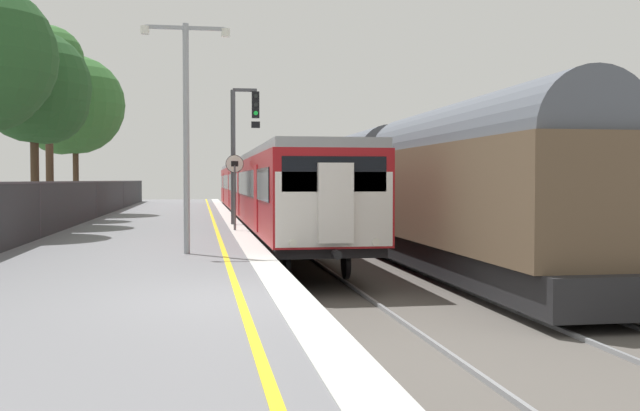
% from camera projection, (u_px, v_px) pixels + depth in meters
% --- Properties ---
extents(ground, '(17.40, 110.00, 1.21)m').
position_uv_depth(ground, '(442.00, 334.00, 10.93)').
color(ground, slate).
extents(commuter_train_at_platform, '(2.83, 40.07, 3.81)m').
position_uv_depth(commuter_train_at_platform, '(262.00, 189.00, 36.09)').
color(commuter_train_at_platform, maroon).
rests_on(commuter_train_at_platform, ground).
extents(freight_train_adjacent_track, '(2.60, 28.30, 4.68)m').
position_uv_depth(freight_train_adjacent_track, '(397.00, 183.00, 26.45)').
color(freight_train_adjacent_track, '#232326').
rests_on(freight_train_adjacent_track, ground).
extents(signal_gantry, '(1.10, 0.24, 5.14)m').
position_uv_depth(signal_gantry, '(240.00, 140.00, 27.78)').
color(signal_gantry, '#47474C').
rests_on(signal_gantry, ground).
extents(speed_limit_sign, '(0.59, 0.08, 2.52)m').
position_uv_depth(speed_limit_sign, '(235.00, 182.00, 24.52)').
color(speed_limit_sign, '#59595B').
rests_on(speed_limit_sign, ground).
extents(platform_lamp_mid, '(2.00, 0.20, 5.22)m').
position_uv_depth(platform_lamp_mid, '(186.00, 117.00, 16.70)').
color(platform_lamp_mid, '#93999E').
rests_on(platform_lamp_mid, ground).
extents(background_tree_centre, '(2.99, 2.99, 8.26)m').
position_uv_depth(background_tree_centre, '(48.00, 65.00, 31.28)').
color(background_tree_centre, '#473323').
rests_on(background_tree_centre, ground).
extents(background_tree_right, '(4.82, 4.80, 7.76)m').
position_uv_depth(background_tree_right, '(71.00, 109.00, 35.83)').
color(background_tree_right, '#473323').
rests_on(background_tree_right, ground).
extents(background_tree_back, '(4.12, 4.12, 7.16)m').
position_uv_depth(background_tree_back, '(37.00, 91.00, 26.85)').
color(background_tree_back, '#473323').
rests_on(background_tree_back, ground).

